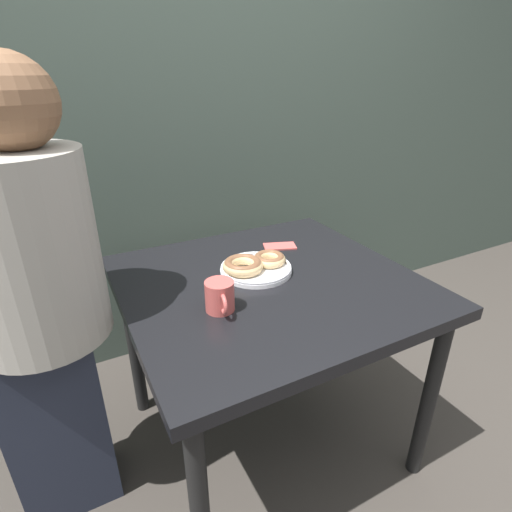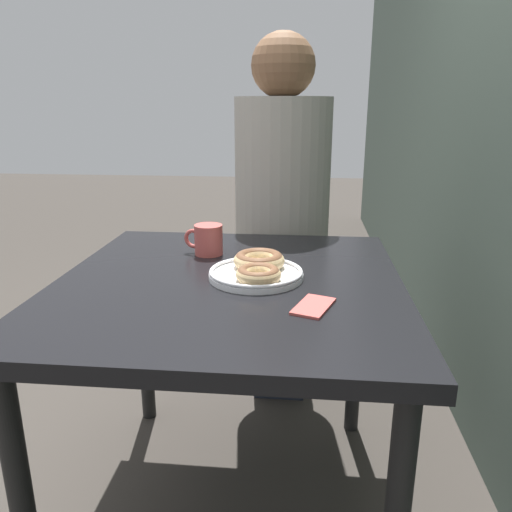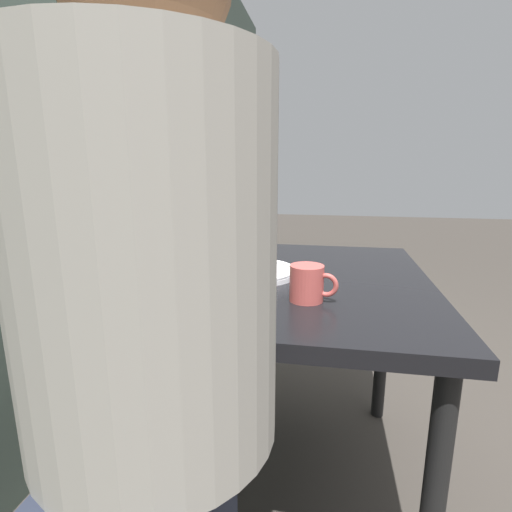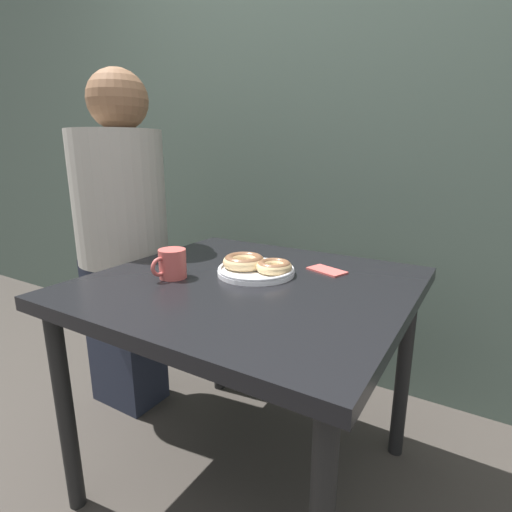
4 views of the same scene
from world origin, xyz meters
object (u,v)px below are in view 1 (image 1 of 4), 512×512
Objects in this scene: donut_plate at (254,265)px; coffee_mug at (220,296)px; dining_table at (269,300)px; person_figure at (37,303)px; napkin at (280,246)px.

coffee_mug reaches higher than donut_plate.
person_figure reaches higher than dining_table.
napkin is at bearing 51.87° from dining_table.
napkin is (0.19, 0.14, -0.02)m from donut_plate.
donut_plate reaches higher than napkin.
coffee_mug is at bearing -155.81° from dining_table.
donut_plate is at bearing -2.80° from person_figure.
coffee_mug is 0.09× the size of person_figure.
person_figure is at bearing -172.56° from napkin.
donut_plate is 2.15× the size of coffee_mug.
dining_table is 7.80× the size of coffee_mug.
person_figure is (-0.67, 0.10, 0.12)m from dining_table.
napkin is (0.38, 0.31, -0.04)m from coffee_mug.
person_figure is at bearing 156.38° from coffee_mug.
napkin reaches higher than dining_table.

